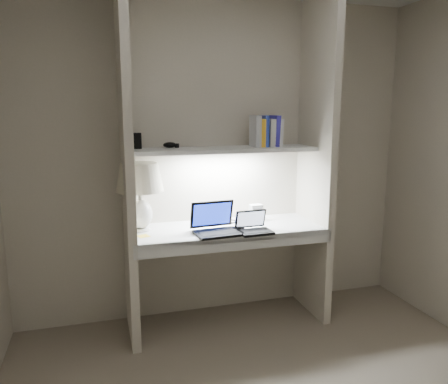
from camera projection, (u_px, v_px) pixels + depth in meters
name	position (u px, v px, depth m)	size (l,w,h in m)	color
back_wall	(218.00, 160.00, 3.49)	(3.20, 0.01, 2.50)	beige
alcove_panel_left	(127.00, 168.00, 3.03)	(0.06, 0.55, 2.50)	beige
alcove_panel_right	(316.00, 161.00, 3.43)	(0.06, 0.55, 2.50)	beige
desk	(227.00, 229.00, 3.32)	(1.40, 0.55, 0.04)	white
desk_apron	(238.00, 243.00, 3.08)	(1.46, 0.03, 0.10)	silver
shelf	(224.00, 150.00, 3.30)	(1.40, 0.36, 0.03)	silver
strip_light	(224.00, 153.00, 3.30)	(0.60, 0.04, 0.01)	white
table_lamp	(140.00, 185.00, 3.15)	(0.34, 0.34, 0.50)	white
laptop_main	(216.00, 226.00, 3.16)	(0.35, 0.31, 0.22)	black
laptop_netbook	(254.00, 227.00, 3.17)	(0.24, 0.22, 0.15)	black
speaker	(256.00, 213.00, 3.48)	(0.10, 0.07, 0.14)	silver
mouse	(238.00, 228.00, 3.22)	(0.09, 0.06, 0.03)	black
cable_coil	(230.00, 221.00, 3.46)	(0.10, 0.10, 0.01)	black
sticky_note	(144.00, 236.00, 3.07)	(0.08, 0.08, 0.00)	yellow
book_row	(266.00, 132.00, 3.38)	(0.23, 0.16, 0.24)	silver
shelf_box	(137.00, 141.00, 3.19)	(0.07, 0.05, 0.12)	black
shelf_gadget	(170.00, 145.00, 3.27)	(0.10, 0.07, 0.04)	black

